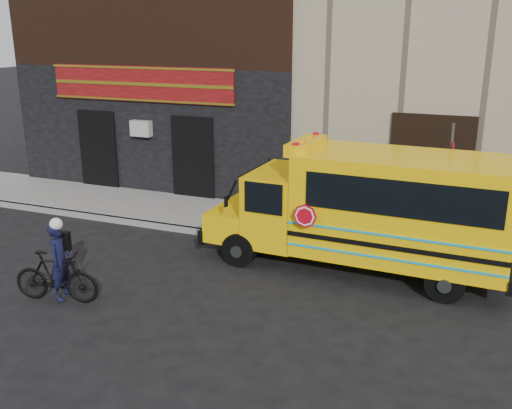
{
  "coord_description": "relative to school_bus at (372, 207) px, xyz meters",
  "views": [
    {
      "loc": [
        5.18,
        -10.31,
        5.31
      ],
      "look_at": [
        0.34,
        1.85,
        1.28
      ],
      "focal_mm": 40.0,
      "sensor_mm": 36.0,
      "label": 1
    }
  ],
  "objects": [
    {
      "name": "cyclist",
      "position": [
        -5.51,
        -3.81,
        -0.71
      ],
      "size": [
        0.49,
        0.65,
        1.6
      ],
      "primitive_type": "imported",
      "rotation": [
        0.0,
        0.0,
        1.77
      ],
      "color": "black",
      "rests_on": "ground"
    },
    {
      "name": "school_bus",
      "position": [
        0.0,
        0.0,
        0.0
      ],
      "size": [
        6.97,
        2.48,
        2.92
      ],
      "color": "black",
      "rests_on": "ground"
    },
    {
      "name": "bicycle",
      "position": [
        -5.57,
        -3.9,
        -0.97
      ],
      "size": [
        1.85,
        0.85,
        1.08
      ],
      "primitive_type": "imported",
      "rotation": [
        0.0,
        0.0,
        1.77
      ],
      "color": "black",
      "rests_on": "ground"
    },
    {
      "name": "building",
      "position": [
        -3.15,
        8.56,
        4.62
      ],
      "size": [
        20.0,
        10.7,
        12.0
      ],
      "color": "gray",
      "rests_on": "sidewalk"
    },
    {
      "name": "curb",
      "position": [
        -3.1,
        0.7,
        -1.43
      ],
      "size": [
        40.0,
        0.2,
        0.15
      ],
      "primitive_type": "cube",
      "color": "gray",
      "rests_on": "ground"
    },
    {
      "name": "ground",
      "position": [
        -3.1,
        -1.9,
        -1.51
      ],
      "size": [
        120.0,
        120.0,
        0.0
      ],
      "primitive_type": "plane",
      "color": "black",
      "rests_on": "ground"
    },
    {
      "name": "sidewalk",
      "position": [
        -3.1,
        2.2,
        -1.43
      ],
      "size": [
        40.0,
        3.0,
        0.15
      ],
      "primitive_type": "cube",
      "color": "slate",
      "rests_on": "ground"
    },
    {
      "name": "sign_pole",
      "position": [
        1.49,
        1.34,
        0.29
      ],
      "size": [
        0.11,
        0.28,
        3.28
      ],
      "color": "#3A413B",
      "rests_on": "ground"
    }
  ]
}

